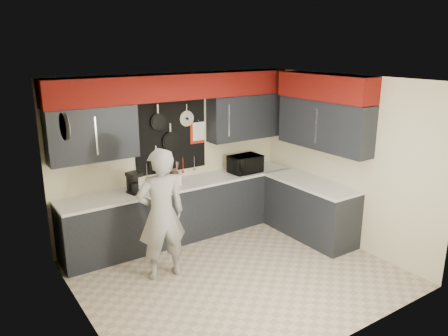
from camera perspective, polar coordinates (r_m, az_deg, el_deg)
ground at (r=6.14m, az=1.66°, el=-13.60°), size 4.00×4.00×0.00m
back_wall_assembly at (r=6.78m, az=-6.08°, el=7.25°), size 4.00×0.36×2.60m
right_wall_assembly at (r=6.86m, az=13.26°, el=6.44°), size 0.36×3.50×2.60m
left_wall_assembly at (r=4.80m, az=-18.18°, el=-5.55°), size 0.05×3.50×2.60m
base_cabinets at (r=7.03m, az=-0.42°, el=-5.46°), size 3.95×2.20×0.92m
microwave at (r=7.37m, az=2.79°, el=0.53°), size 0.54×0.38×0.29m
knife_block at (r=6.79m, az=-6.50°, el=-1.31°), size 0.12×0.12×0.21m
utensil_crock at (r=6.80m, az=-6.05°, el=-1.45°), size 0.13×0.13×0.16m
coffee_maker at (r=6.49m, az=-11.71°, el=-1.82°), size 0.21×0.24×0.31m
person at (r=5.76m, az=-8.19°, el=-6.01°), size 0.70×0.51×1.77m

